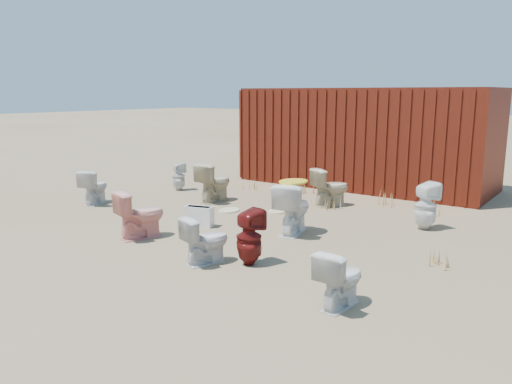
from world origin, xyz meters
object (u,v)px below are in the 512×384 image
Objects in this scene: shipping_container at (366,137)px; toilet_back_a at (179,176)px; toilet_front_maroon at (249,237)px; toilet_back_e at (425,206)px; toilet_front_c at (206,240)px; toilet_front_pink at (140,214)px; loose_tank at (199,216)px; toilet_back_beige_right at (331,187)px; toilet_back_yellowlid at (293,208)px; toilet_front_e at (340,278)px; toilet_back_beige_left at (214,182)px; toilet_front_a at (94,187)px.

shipping_container reaches higher than toilet_back_a.
toilet_front_maroon is 3.46m from toilet_back_e.
toilet_front_c is 0.81× the size of toilet_back_e.
toilet_front_pink reaches higher than toilet_front_maroon.
toilet_front_maroon is 2.19m from loose_tank.
toilet_back_yellowlid is (0.47, -2.19, 0.04)m from toilet_back_beige_right.
toilet_front_e is 4.97m from toilet_back_beige_right.
toilet_back_yellowlid is at bearing -66.59° from toilet_front_maroon.
toilet_back_beige_left reaches higher than toilet_back_a.
toilet_back_beige_right is at bearing -170.16° from toilet_front_a.
toilet_front_c is at bearing 167.35° from toilet_back_a.
toilet_back_a is at bearing -37.08° from toilet_front_pink.
toilet_back_yellowlid is at bearing 162.80° from toilet_front_a.
toilet_front_e is at bearing 141.96° from toilet_front_a.
toilet_front_c is 0.79× the size of toilet_back_beige_left.
toilet_back_beige_right is 1.57× the size of loose_tank.
toilet_front_pink is 0.99× the size of toilet_back_beige_right.
toilet_back_a is at bearing -23.67° from toilet_front_maroon.
shipping_container is 5.55m from loose_tank.
toilet_back_beige_left reaches higher than loose_tank.
toilet_back_e is at bearing -51.64° from shipping_container.
toilet_front_a is 0.93× the size of toilet_back_beige_right.
toilet_back_yellowlid reaches higher than toilet_back_beige_left.
toilet_back_e is (5.85, 0.01, 0.07)m from toilet_back_a.
toilet_front_pink is 2.17m from toilet_front_maroon.
toilet_front_a is 5.00m from toilet_front_maroon.
toilet_front_pink is at bearing 107.27° from toilet_back_beige_left.
toilet_front_pink is (2.71, -1.10, 0.03)m from toilet_front_a.
toilet_back_yellowlid is 1.68m from loose_tank.
toilet_back_a is (-4.02, 3.49, 0.01)m from toilet_front_c.
toilet_back_beige_left is at bearing -31.92° from toilet_front_e.
toilet_front_e reaches higher than loose_tank.
toilet_back_yellowlid is (4.53, 0.57, 0.07)m from toilet_front_a.
toilet_front_c is at bearing 87.65° from toilet_back_e.
toilet_front_c is (4.37, -1.39, -0.03)m from toilet_front_a.
toilet_front_a is 0.85× the size of toilet_back_yellowlid.
shipping_container reaches higher than toilet_back_yellowlid.
loose_tank is (-1.91, 1.07, -0.21)m from toilet_front_maroon.
toilet_back_yellowlid is at bearing 157.77° from toilet_back_beige_left.
toilet_front_maroon is at bearing 137.80° from toilet_back_beige_left.
shipping_container is 7.72× the size of toilet_front_pink.
toilet_back_beige_right is at bearing -92.80° from toilet_front_pink.
toilet_front_maroon reaches higher than toilet_back_a.
toilet_back_beige_left is 4.37m from toilet_back_e.
toilet_back_beige_left reaches higher than toilet_front_pink.
toilet_back_beige_left is at bearing -115.01° from shipping_container.
toilet_back_a is 0.79× the size of toilet_back_yellowlid.
toilet_back_beige_right is at bearing -80.16° from shipping_container.
toilet_back_a is 1.35× the size of loose_tank.
shipping_container is 8.25× the size of toilet_front_a.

